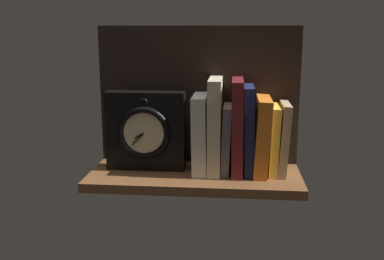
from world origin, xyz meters
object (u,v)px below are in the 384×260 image
object	(u,v)px
book_cream_twain	(215,126)
book_orange_pandolfini	(261,136)
book_maroon_dawkins	(237,126)
book_yellow_seinlanguage	(273,140)
book_white_catcher	(200,133)
book_navy_bierce	(249,130)
framed_clock	(146,131)
book_gray_chess	(226,139)
book_tan_shortstories	(283,139)

from	to	relation	value
book_cream_twain	book_orange_pandolfini	size ratio (longest dim) A/B	1.25
book_cream_twain	book_maroon_dawkins	xyz separation A→B (cm)	(6.16, 0.00, -0.10)
book_cream_twain	book_yellow_seinlanguage	world-z (taller)	book_cream_twain
book_white_catcher	book_navy_bierce	bearing A→B (deg)	0.00
book_navy_bierce	framed_clock	world-z (taller)	book_navy_bierce
book_navy_bierce	book_cream_twain	bearing A→B (deg)	180.00
book_orange_pandolfini	framed_clock	xyz separation A→B (cm)	(-32.25, 0.03, 0.63)
book_white_catcher	book_gray_chess	world-z (taller)	book_white_catcher
book_cream_twain	book_navy_bierce	size ratio (longest dim) A/B	1.08
book_white_catcher	book_gray_chess	xyz separation A→B (cm)	(7.18, 0.00, -1.38)
book_maroon_dawkins	book_tan_shortstories	distance (cm)	12.87
book_tan_shortstories	framed_clock	size ratio (longest dim) A/B	0.88
book_navy_bierce	book_tan_shortstories	xyz separation A→B (cm)	(9.30, 0.00, -2.30)
book_yellow_seinlanguage	book_navy_bierce	bearing A→B (deg)	180.00
book_white_catcher	book_tan_shortstories	xyz separation A→B (cm)	(22.62, 0.00, -0.95)
book_white_catcher	book_orange_pandolfini	xyz separation A→B (cm)	(16.79, 0.00, -0.26)
book_gray_chess	book_yellow_seinlanguage	world-z (taller)	book_yellow_seinlanguage
book_maroon_dawkins	book_tan_shortstories	world-z (taller)	book_maroon_dawkins
book_orange_pandolfini	framed_clock	world-z (taller)	framed_clock
book_yellow_seinlanguage	framed_clock	distance (cm)	35.56
book_maroon_dawkins	book_orange_pandolfini	xyz separation A→B (cm)	(6.65, 0.00, -2.46)
book_white_catcher	book_orange_pandolfini	distance (cm)	16.79
book_white_catcher	book_orange_pandolfini	size ratio (longest dim) A/B	1.02
book_cream_twain	book_tan_shortstories	size ratio (longest dim) A/B	1.33
book_cream_twain	book_tan_shortstories	xyz separation A→B (cm)	(18.64, 0.00, -3.25)
book_orange_pandolfini	book_tan_shortstories	size ratio (longest dim) A/B	1.07
book_cream_twain	framed_clock	world-z (taller)	book_cream_twain
book_gray_chess	book_yellow_seinlanguage	bearing A→B (deg)	0.00
book_white_catcher	book_yellow_seinlanguage	xyz separation A→B (cm)	(20.06, 0.00, -1.30)
book_orange_pandolfini	book_cream_twain	bearing A→B (deg)	180.00
book_orange_pandolfini	framed_clock	bearing A→B (deg)	179.95
book_gray_chess	framed_clock	world-z (taller)	framed_clock
book_gray_chess	book_yellow_seinlanguage	xyz separation A→B (cm)	(12.88, 0.00, 0.08)
book_yellow_seinlanguage	book_white_catcher	bearing A→B (deg)	180.00
book_white_catcher	framed_clock	xyz separation A→B (cm)	(-15.46, 0.03, 0.37)
book_orange_pandolfini	book_navy_bierce	bearing A→B (deg)	180.00
book_gray_chess	framed_clock	bearing A→B (deg)	179.93
book_gray_chess	book_navy_bierce	bearing A→B (deg)	0.00
book_gray_chess	book_cream_twain	bearing A→B (deg)	180.00
book_orange_pandolfini	framed_clock	distance (cm)	32.26
book_cream_twain	book_yellow_seinlanguage	distance (cm)	16.48
book_white_catcher	book_cream_twain	bearing A→B (deg)	0.00
book_yellow_seinlanguage	framed_clock	world-z (taller)	framed_clock
book_gray_chess	book_maroon_dawkins	size ratio (longest dim) A/B	0.72
book_gray_chess	book_orange_pandolfini	size ratio (longest dim) A/B	0.89
book_yellow_seinlanguage	book_tan_shortstories	bearing A→B (deg)	0.00
book_white_catcher	book_tan_shortstories	world-z (taller)	book_white_catcher
book_white_catcher	book_cream_twain	world-z (taller)	book_cream_twain
book_gray_chess	book_tan_shortstories	bearing A→B (deg)	0.00
book_white_catcher	book_navy_bierce	xyz separation A→B (cm)	(13.31, 0.00, 1.35)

